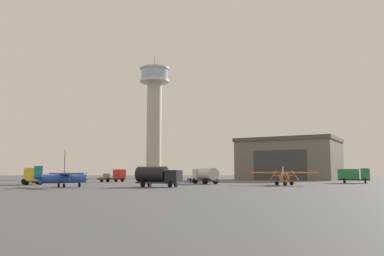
{
  "coord_description": "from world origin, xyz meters",
  "views": [
    {
      "loc": [
        -2.66,
        -57.61,
        2.14
      ],
      "look_at": [
        3.72,
        16.19,
        10.56
      ],
      "focal_mm": 36.24,
      "sensor_mm": 36.0,
      "label": 1
    }
  ],
  "objects_px": {
    "control_tower": "(154,110)",
    "truck_flatbed_red": "(115,176)",
    "car_blue": "(199,179)",
    "truck_fuel_tanker_black": "(157,176)",
    "airplane_orange": "(284,176)",
    "truck_fuel_tanker_silver": "(206,175)",
    "airplane_blue": "(62,178)",
    "truck_box_green": "(354,175)",
    "truck_box_yellow": "(32,175)",
    "car_teal": "(43,179)",
    "light_post_centre": "(65,161)"
  },
  "relations": [
    {
      "from": "airplane_orange",
      "to": "car_blue",
      "type": "relative_size",
      "value": 2.2
    },
    {
      "from": "airplane_blue",
      "to": "truck_box_green",
      "type": "distance_m",
      "value": 53.87
    },
    {
      "from": "car_blue",
      "to": "light_post_centre",
      "type": "distance_m",
      "value": 39.54
    },
    {
      "from": "truck_fuel_tanker_black",
      "to": "truck_box_green",
      "type": "distance_m",
      "value": 41.28
    },
    {
      "from": "airplane_blue",
      "to": "truck_box_green",
      "type": "xyz_separation_m",
      "value": [
        51.04,
        17.23,
        0.22
      ]
    },
    {
      "from": "truck_flatbed_red",
      "to": "car_blue",
      "type": "xyz_separation_m",
      "value": [
        17.67,
        -6.37,
        -0.56
      ]
    },
    {
      "from": "airplane_orange",
      "to": "car_blue",
      "type": "height_order",
      "value": "airplane_orange"
    },
    {
      "from": "airplane_blue",
      "to": "truck_fuel_tanker_black",
      "type": "bearing_deg",
      "value": -28.43
    },
    {
      "from": "car_blue",
      "to": "light_post_centre",
      "type": "xyz_separation_m",
      "value": [
        -32.33,
        22.39,
        4.12
      ]
    },
    {
      "from": "airplane_orange",
      "to": "truck_box_yellow",
      "type": "bearing_deg",
      "value": -83.56
    },
    {
      "from": "car_teal",
      "to": "light_post_centre",
      "type": "distance_m",
      "value": 23.61
    },
    {
      "from": "truck_box_green",
      "to": "light_post_centre",
      "type": "height_order",
      "value": "light_post_centre"
    },
    {
      "from": "truck_box_yellow",
      "to": "truck_box_green",
      "type": "relative_size",
      "value": 1.0
    },
    {
      "from": "control_tower",
      "to": "truck_fuel_tanker_black",
      "type": "xyz_separation_m",
      "value": [
        1.5,
        -75.81,
        -21.64
      ]
    },
    {
      "from": "car_teal",
      "to": "light_post_centre",
      "type": "height_order",
      "value": "light_post_centre"
    },
    {
      "from": "control_tower",
      "to": "truck_fuel_tanker_silver",
      "type": "relative_size",
      "value": 5.66
    },
    {
      "from": "truck_flatbed_red",
      "to": "airplane_orange",
      "type": "bearing_deg",
      "value": -82.85
    },
    {
      "from": "control_tower",
      "to": "car_teal",
      "type": "bearing_deg",
      "value": -111.52
    },
    {
      "from": "airplane_blue",
      "to": "truck_flatbed_red",
      "type": "xyz_separation_m",
      "value": [
        3.93,
        30.69,
        -0.08
      ]
    },
    {
      "from": "airplane_orange",
      "to": "truck_box_green",
      "type": "relative_size",
      "value": 1.74
    },
    {
      "from": "airplane_blue",
      "to": "truck_flatbed_red",
      "type": "relative_size",
      "value": 1.53
    },
    {
      "from": "airplane_orange",
      "to": "truck_fuel_tanker_black",
      "type": "relative_size",
      "value": 1.55
    },
    {
      "from": "airplane_orange",
      "to": "airplane_blue",
      "type": "bearing_deg",
      "value": -64.01
    },
    {
      "from": "control_tower",
      "to": "truck_fuel_tanker_black",
      "type": "bearing_deg",
      "value": -88.87
    },
    {
      "from": "airplane_blue",
      "to": "truck_fuel_tanker_silver",
      "type": "height_order",
      "value": "airplane_blue"
    },
    {
      "from": "truck_fuel_tanker_black",
      "to": "light_post_centre",
      "type": "height_order",
      "value": "light_post_centre"
    },
    {
      "from": "truck_box_green",
      "to": "car_blue",
      "type": "relative_size",
      "value": 1.27
    },
    {
      "from": "control_tower",
      "to": "truck_flatbed_red",
      "type": "height_order",
      "value": "control_tower"
    },
    {
      "from": "control_tower",
      "to": "car_teal",
      "type": "distance_m",
      "value": 61.45
    },
    {
      "from": "truck_fuel_tanker_silver",
      "to": "truck_flatbed_red",
      "type": "height_order",
      "value": "truck_fuel_tanker_silver"
    },
    {
      "from": "airplane_blue",
      "to": "truck_flatbed_red",
      "type": "height_order",
      "value": "airplane_blue"
    },
    {
      "from": "truck_fuel_tanker_silver",
      "to": "truck_flatbed_red",
      "type": "relative_size",
      "value": 1.24
    },
    {
      "from": "truck_flatbed_red",
      "to": "car_blue",
      "type": "relative_size",
      "value": 1.24
    },
    {
      "from": "airplane_blue",
      "to": "truck_fuel_tanker_black",
      "type": "xyz_separation_m",
      "value": [
        13.13,
        0.89,
        0.25
      ]
    },
    {
      "from": "control_tower",
      "to": "truck_fuel_tanker_black",
      "type": "distance_m",
      "value": 78.86
    },
    {
      "from": "truck_fuel_tanker_black",
      "to": "light_post_centre",
      "type": "distance_m",
      "value": 51.77
    },
    {
      "from": "light_post_centre",
      "to": "airplane_blue",
      "type": "bearing_deg",
      "value": -77.06
    },
    {
      "from": "truck_box_yellow",
      "to": "truck_fuel_tanker_silver",
      "type": "bearing_deg",
      "value": -109.7
    },
    {
      "from": "control_tower",
      "to": "truck_flatbed_red",
      "type": "bearing_deg",
      "value": -99.51
    },
    {
      "from": "car_teal",
      "to": "light_post_centre",
      "type": "xyz_separation_m",
      "value": [
        -1.39,
        23.2,
        4.12
      ]
    },
    {
      "from": "control_tower",
      "to": "light_post_centre",
      "type": "relative_size",
      "value": 5.19
    },
    {
      "from": "truck_fuel_tanker_silver",
      "to": "light_post_centre",
      "type": "distance_m",
      "value": 46.0
    },
    {
      "from": "control_tower",
      "to": "truck_box_green",
      "type": "bearing_deg",
      "value": -56.47
    },
    {
      "from": "truck_fuel_tanker_black",
      "to": "car_blue",
      "type": "bearing_deg",
      "value": 96.02
    },
    {
      "from": "truck_fuel_tanker_silver",
      "to": "truck_flatbed_red",
      "type": "bearing_deg",
      "value": 30.43
    },
    {
      "from": "truck_fuel_tanker_silver",
      "to": "car_blue",
      "type": "bearing_deg",
      "value": -16.14
    },
    {
      "from": "truck_box_green",
      "to": "car_blue",
      "type": "xyz_separation_m",
      "value": [
        -29.45,
        7.09,
        -0.86
      ]
    },
    {
      "from": "truck_flatbed_red",
      "to": "truck_box_green",
      "type": "bearing_deg",
      "value": -59.21
    },
    {
      "from": "control_tower",
      "to": "truck_flatbed_red",
      "type": "relative_size",
      "value": 7.0
    },
    {
      "from": "control_tower",
      "to": "truck_box_green",
      "type": "distance_m",
      "value": 74.56
    }
  ]
}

